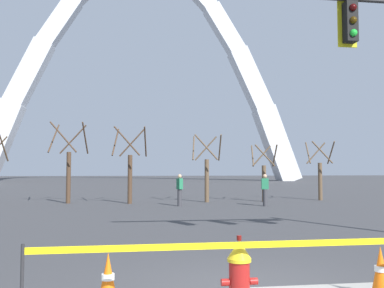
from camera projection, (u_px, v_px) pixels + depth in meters
The scene contains 12 objects.
fire_hydrant at pixel (239, 278), 5.24m from camera, with size 0.46×0.48×0.99m.
caution_tape_barrier at pixel (245, 265), 5.06m from camera, with size 5.14×0.10×0.99m.
traffic_cone_by_hydrant at pixel (381, 273), 5.95m from camera, with size 0.36×0.36×0.73m.
traffic_cone_curb_edge at pixel (108, 281), 5.50m from camera, with size 0.36×0.36×0.73m.
monument_arch at pixel (144, 79), 66.62m from camera, with size 50.86×3.26×36.79m.
tree_left_mid at pixel (69, 167), 22.85m from camera, with size 2.01×2.02×4.36m.
tree_center_left at pixel (130, 170), 22.63m from camera, with size 1.89×1.90×4.09m.
tree_center_right at pixel (207, 172), 23.63m from camera, with size 1.74×1.75×3.77m.
tree_right_mid at pixel (264, 176), 24.03m from camera, with size 1.51×1.52×3.24m.
tree_far_right at pixel (320, 174), 25.17m from camera, with size 1.63×1.64×3.50m.
pedestrian_walking_left at pixel (265, 190), 21.00m from camera, with size 0.37×0.26×1.59m.
pedestrian_standing_center at pixel (180, 190), 21.04m from camera, with size 0.31×0.39×1.59m.
Camera 1 is at (-1.69, -6.14, 1.81)m, focal length 39.44 mm.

